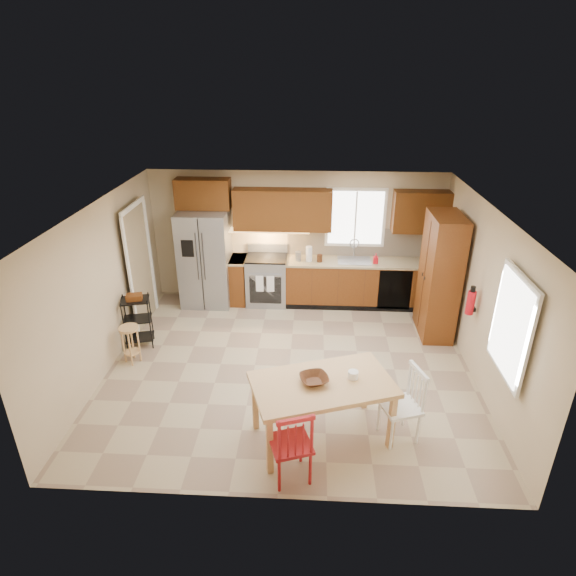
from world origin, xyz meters
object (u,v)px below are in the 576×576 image
(refrigerator, at_px, (205,259))
(range_stove, at_px, (267,280))
(fire_extinguisher, at_px, (471,303))
(table_jar, at_px, (353,376))
(soap_bottle, at_px, (376,258))
(utility_cart, at_px, (138,322))
(chair_red, at_px, (290,442))
(chair_white, at_px, (400,405))
(pantry, at_px, (440,276))
(bar_stool, at_px, (131,345))
(dining_table, at_px, (322,411))
(table_bowl, at_px, (314,383))

(refrigerator, bearing_deg, range_stove, 2.99)
(fire_extinguisher, relative_size, table_jar, 2.39)
(range_stove, xyz_separation_m, table_jar, (1.39, -3.60, 0.39))
(table_jar, bearing_deg, refrigerator, 125.63)
(soap_bottle, xyz_separation_m, utility_cart, (-3.98, -1.61, -0.56))
(range_stove, bearing_deg, chair_red, -81.20)
(refrigerator, relative_size, utility_cart, 2.07)
(chair_red, xyz_separation_m, table_jar, (0.71, 0.75, 0.36))
(refrigerator, xyz_separation_m, chair_white, (3.12, -3.59, -0.42))
(pantry, height_order, bar_stool, pantry)
(table_jar, distance_m, bar_stool, 3.62)
(pantry, height_order, table_jar, pantry)
(fire_extinguisher, bearing_deg, refrigerator, 155.48)
(chair_red, xyz_separation_m, chair_white, (1.30, 0.70, 0.00))
(range_stove, distance_m, chair_white, 4.15)
(soap_bottle, height_order, pantry, pantry)
(chair_red, distance_m, chair_white, 1.48)
(dining_table, bearing_deg, refrigerator, 102.09)
(table_jar, bearing_deg, pantry, 58.64)
(pantry, distance_m, bar_stool, 5.08)
(range_stove, relative_size, fire_extinguisher, 2.56)
(pantry, relative_size, dining_table, 1.27)
(utility_cart, bearing_deg, table_jar, -44.41)
(pantry, bearing_deg, dining_table, -125.74)
(refrigerator, height_order, table_jar, refrigerator)
(range_stove, height_order, bar_stool, range_stove)
(table_bowl, bearing_deg, dining_table, 0.00)
(chair_white, bearing_deg, utility_cart, 44.73)
(dining_table, xyz_separation_m, chair_red, (-0.35, -0.65, 0.08))
(refrigerator, height_order, soap_bottle, refrigerator)
(table_bowl, bearing_deg, range_stove, 103.95)
(soap_bottle, distance_m, dining_table, 3.80)
(pantry, xyz_separation_m, fire_extinguisher, (0.20, -1.05, 0.05))
(soap_bottle, relative_size, bar_stool, 0.31)
(soap_bottle, height_order, bar_stool, soap_bottle)
(utility_cart, bearing_deg, bar_stool, -99.44)
(soap_bottle, xyz_separation_m, table_bowl, (-1.11, -3.62, -0.18))
(fire_extinguisher, height_order, chair_white, fire_extinguisher)
(soap_bottle, bearing_deg, table_jar, -100.37)
(pantry, xyz_separation_m, table_bowl, (-2.06, -2.72, -0.23))
(chair_white, bearing_deg, soap_bottle, -19.64)
(fire_extinguisher, relative_size, chair_white, 0.37)
(chair_red, height_order, utility_cart, chair_red)
(chair_red, bearing_deg, dining_table, 42.96)
(soap_bottle, relative_size, utility_cart, 0.22)
(pantry, bearing_deg, bar_stool, -166.19)
(bar_stool, height_order, utility_cart, utility_cart)
(table_bowl, height_order, bar_stool, table_bowl)
(range_stove, xyz_separation_m, chair_white, (1.97, -3.65, 0.03))
(soap_bottle, xyz_separation_m, table_jar, (-0.64, -3.51, -0.15))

